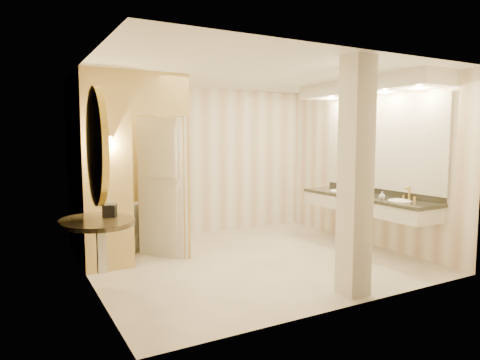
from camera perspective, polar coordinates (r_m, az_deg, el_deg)
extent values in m
plane|color=white|center=(6.41, 1.51, -10.62)|extent=(4.50, 4.50, 0.00)
plane|color=white|center=(6.21, 1.58, 14.02)|extent=(4.50, 4.50, 0.00)
cube|color=white|center=(7.95, -5.76, 2.43)|extent=(4.50, 0.02, 2.70)
cube|color=white|center=(4.56, 14.36, -0.17)|extent=(4.50, 0.02, 2.70)
cube|color=white|center=(5.39, -19.56, 0.57)|extent=(0.02, 4.00, 2.70)
cube|color=white|center=(7.55, 16.46, 2.05)|extent=(0.02, 4.00, 2.70)
cube|color=tan|center=(6.96, -9.40, 1.92)|extent=(0.10, 1.50, 2.70)
cube|color=tan|center=(5.94, -17.25, 1.09)|extent=(0.65, 0.10, 2.70)
cube|color=tan|center=(6.14, -10.78, 11.20)|extent=(0.80, 0.10, 0.60)
cube|color=beige|center=(6.47, -10.29, -1.05)|extent=(0.58, 0.62, 2.10)
cylinder|color=gold|center=(5.86, -17.17, 2.99)|extent=(0.03, 0.03, 0.30)
cone|color=beige|center=(5.85, -17.23, 4.95)|extent=(0.14, 0.14, 0.14)
cube|color=beige|center=(7.17, 16.51, -3.12)|extent=(0.60, 2.42, 0.24)
cube|color=black|center=(7.16, 16.54, -2.17)|extent=(0.64, 2.46, 0.05)
cube|color=black|center=(7.35, 18.09, -1.46)|extent=(0.03, 2.42, 0.10)
ellipsoid|color=white|center=(6.72, 20.50, -2.97)|extent=(0.40, 0.44, 0.15)
cylinder|color=gold|center=(6.85, 21.63, -1.75)|extent=(0.03, 0.03, 0.22)
ellipsoid|color=white|center=(7.63, 13.04, -1.75)|extent=(0.40, 0.44, 0.15)
cylinder|color=gold|center=(7.75, 14.16, -0.69)|extent=(0.03, 0.03, 0.22)
cube|color=white|center=(7.29, 18.25, 4.63)|extent=(0.03, 2.42, 1.40)
cube|color=beige|center=(7.13, 16.94, 11.81)|extent=(0.75, 2.62, 0.22)
cylinder|color=black|center=(5.13, -18.52, -5.30)|extent=(1.03, 1.03, 0.05)
cube|color=beige|center=(5.20, -17.98, -8.52)|extent=(0.10, 0.10, 0.60)
cylinder|color=gold|center=(5.04, -18.61, 4.25)|extent=(0.07, 1.03, 1.03)
cylinder|color=white|center=(5.05, -18.16, 4.26)|extent=(0.02, 0.83, 0.83)
cube|color=beige|center=(5.00, 15.14, 0.31)|extent=(0.29, 0.29, 2.70)
cube|color=black|center=(5.25, -16.97, -3.92)|extent=(0.19, 0.19, 0.14)
imported|color=white|center=(7.20, -14.58, -5.74)|extent=(0.60, 0.85, 0.79)
imported|color=beige|center=(7.31, 15.52, -1.31)|extent=(0.06, 0.07, 0.12)
imported|color=silver|center=(6.78, 18.41, -1.95)|extent=(0.12, 0.12, 0.12)
imported|color=#C6B28C|center=(7.21, 16.13, -0.97)|extent=(0.10, 0.10, 0.23)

